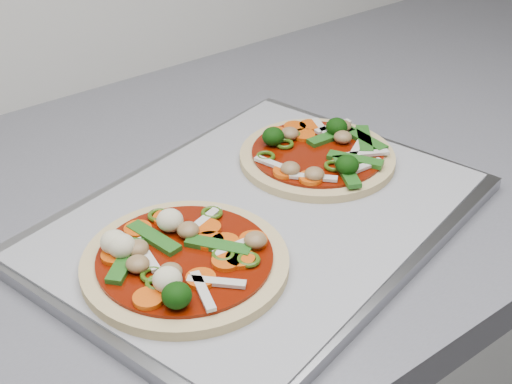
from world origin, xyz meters
TOP-DOWN VIEW (x-y plane):
  - base_cabinet at (0.00, 1.30)m, footprint 3.60×0.60m
  - baking_tray at (-0.62, 1.22)m, footprint 0.47×0.39m
  - parchment at (-0.62, 1.22)m, footprint 0.46×0.38m
  - pizza_left at (-0.73, 1.19)m, footprint 0.22×0.22m
  - pizza_right at (-0.52, 1.25)m, footprint 0.20×0.20m

SIDE VIEW (x-z plane):
  - base_cabinet at x=0.00m, z-range 0.00..0.86m
  - baking_tray at x=-0.62m, z-range 0.90..0.91m
  - parchment at x=-0.62m, z-range 0.91..0.92m
  - pizza_right at x=-0.52m, z-range 0.91..0.94m
  - pizza_left at x=-0.73m, z-range 0.91..0.94m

